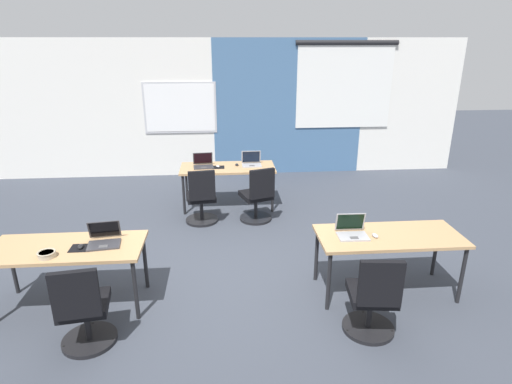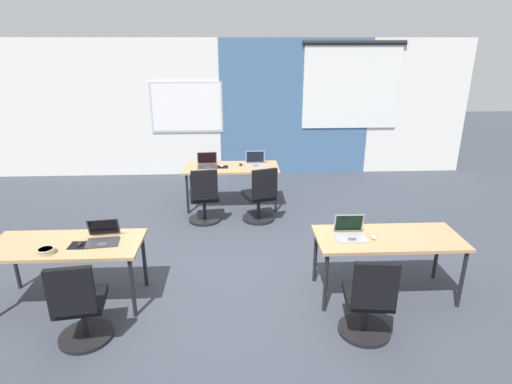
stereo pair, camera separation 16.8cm
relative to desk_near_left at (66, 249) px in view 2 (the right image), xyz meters
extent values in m
plane|color=#383D47|center=(1.75, 0.60, -0.66)|extent=(24.00, 24.00, 0.00)
cube|color=silver|center=(1.75, 4.80, 0.74)|extent=(10.00, 0.20, 2.80)
cube|color=#42668E|center=(3.07, 4.69, 0.74)|extent=(3.13, 0.01, 2.80)
cube|color=#B7B7BC|center=(0.83, 4.69, 0.78)|extent=(1.48, 0.02, 1.04)
cube|color=white|center=(0.83, 4.68, 0.78)|extent=(1.40, 0.02, 0.96)
cube|color=white|center=(4.23, 4.67, 1.16)|extent=(2.00, 0.02, 1.66)
cylinder|color=black|center=(4.23, 4.67, 2.04)|extent=(2.10, 0.10, 0.10)
cube|color=tan|center=(0.00, 0.00, 0.04)|extent=(1.60, 0.70, 0.04)
cylinder|color=black|center=(0.74, -0.30, -0.32)|extent=(0.04, 0.04, 0.68)
cylinder|color=black|center=(-0.74, 0.30, -0.32)|extent=(0.04, 0.04, 0.68)
cylinder|color=black|center=(0.74, 0.30, -0.32)|extent=(0.04, 0.04, 0.68)
cube|color=tan|center=(3.50, 0.00, 0.04)|extent=(1.60, 0.70, 0.04)
cylinder|color=black|center=(2.76, -0.30, -0.32)|extent=(0.04, 0.04, 0.68)
cylinder|color=black|center=(4.24, -0.30, -0.32)|extent=(0.04, 0.04, 0.68)
cylinder|color=black|center=(2.76, 0.30, -0.32)|extent=(0.04, 0.04, 0.68)
cylinder|color=black|center=(4.24, 0.30, -0.32)|extent=(0.04, 0.04, 0.68)
cube|color=tan|center=(1.75, 2.80, 0.04)|extent=(1.60, 0.70, 0.04)
cylinder|color=black|center=(1.01, 2.50, -0.32)|extent=(0.04, 0.04, 0.68)
cylinder|color=black|center=(2.49, 2.50, -0.32)|extent=(0.04, 0.04, 0.68)
cylinder|color=black|center=(1.01, 3.10, -0.32)|extent=(0.04, 0.04, 0.68)
cylinder|color=black|center=(2.49, 3.10, -0.32)|extent=(0.04, 0.04, 0.68)
cube|color=#333338|center=(1.34, 2.79, 0.07)|extent=(0.35, 0.26, 0.02)
cube|color=#4C4C4F|center=(1.35, 2.74, 0.08)|extent=(0.09, 0.07, 0.00)
cube|color=#333338|center=(1.33, 2.93, 0.18)|extent=(0.33, 0.10, 0.21)
cube|color=black|center=(1.33, 2.93, 0.18)|extent=(0.30, 0.09, 0.19)
cube|color=black|center=(1.58, 2.78, 0.06)|extent=(0.22, 0.19, 0.00)
ellipsoid|color=#B2B2B7|center=(1.58, 2.78, 0.08)|extent=(0.08, 0.11, 0.03)
cylinder|color=black|center=(1.31, 2.18, -0.64)|extent=(0.52, 0.52, 0.04)
cylinder|color=black|center=(1.31, 2.18, -0.45)|extent=(0.06, 0.06, 0.34)
cube|color=black|center=(1.31, 2.18, -0.24)|extent=(0.50, 0.50, 0.08)
cube|color=black|center=(1.35, 1.94, 0.03)|extent=(0.40, 0.12, 0.46)
sphere|color=black|center=(1.28, 2.42, -0.64)|extent=(0.04, 0.04, 0.04)
sphere|color=black|center=(1.54, 2.14, -0.64)|extent=(0.04, 0.04, 0.04)
sphere|color=black|center=(1.10, 2.08, -0.64)|extent=(0.04, 0.04, 0.04)
cube|color=#333338|center=(0.40, -0.01, 0.07)|extent=(0.36, 0.27, 0.02)
cube|color=#4C4C4F|center=(0.40, -0.06, 0.08)|extent=(0.10, 0.07, 0.00)
cube|color=#333338|center=(0.38, 0.14, 0.18)|extent=(0.34, 0.12, 0.21)
cube|color=black|center=(0.38, 0.13, 0.18)|extent=(0.30, 0.11, 0.18)
cube|color=black|center=(0.17, -0.05, 0.06)|extent=(0.22, 0.19, 0.00)
ellipsoid|color=black|center=(0.17, -0.05, 0.08)|extent=(0.07, 0.11, 0.03)
cylinder|color=black|center=(0.33, -0.63, -0.64)|extent=(0.52, 0.52, 0.04)
cylinder|color=black|center=(0.33, -0.63, -0.45)|extent=(0.06, 0.06, 0.34)
cube|color=black|center=(0.33, -0.63, -0.24)|extent=(0.50, 0.50, 0.08)
cube|color=black|center=(0.37, -0.88, 0.03)|extent=(0.40, 0.11, 0.46)
sphere|color=black|center=(0.30, -0.40, -0.64)|extent=(0.04, 0.04, 0.04)
sphere|color=black|center=(0.56, -0.67, -0.64)|extent=(0.04, 0.04, 0.04)
sphere|color=black|center=(0.12, -0.73, -0.64)|extent=(0.04, 0.04, 0.04)
cube|color=#9E9EA3|center=(3.07, -0.03, 0.07)|extent=(0.33, 0.24, 0.02)
cube|color=#4C4C4F|center=(3.07, -0.08, 0.08)|extent=(0.09, 0.06, 0.00)
cube|color=#9E9EA3|center=(3.08, 0.11, 0.19)|extent=(0.33, 0.06, 0.22)
cube|color=black|center=(3.08, 0.11, 0.19)|extent=(0.30, 0.05, 0.19)
ellipsoid|color=#B2B2B7|center=(3.32, -0.04, 0.08)|extent=(0.06, 0.10, 0.03)
cylinder|color=black|center=(3.09, -0.67, -0.64)|extent=(0.52, 0.52, 0.04)
cylinder|color=black|center=(3.09, -0.67, -0.45)|extent=(0.06, 0.06, 0.34)
cube|color=black|center=(3.09, -0.67, -0.24)|extent=(0.49, 0.49, 0.08)
cube|color=black|center=(3.06, -0.92, 0.03)|extent=(0.40, 0.10, 0.46)
sphere|color=black|center=(3.12, -0.44, -0.64)|extent=(0.04, 0.04, 0.04)
sphere|color=black|center=(3.30, -0.77, -0.64)|extent=(0.04, 0.04, 0.04)
sphere|color=black|center=(2.86, -0.72, -0.64)|extent=(0.04, 0.04, 0.04)
cube|color=#9E9EA3|center=(2.16, 2.82, 0.07)|extent=(0.33, 0.23, 0.02)
cube|color=#4C4C4F|center=(2.16, 2.77, 0.08)|extent=(0.09, 0.06, 0.00)
cube|color=#9E9EA3|center=(2.16, 2.96, 0.19)|extent=(0.33, 0.05, 0.22)
cube|color=black|center=(2.16, 2.95, 0.19)|extent=(0.30, 0.04, 0.19)
ellipsoid|color=black|center=(1.91, 2.86, 0.08)|extent=(0.07, 0.11, 0.03)
cylinder|color=black|center=(2.18, 2.19, -0.64)|extent=(0.52, 0.52, 0.04)
cylinder|color=black|center=(2.18, 2.19, -0.45)|extent=(0.06, 0.06, 0.34)
cube|color=black|center=(2.18, 2.19, -0.24)|extent=(0.56, 0.56, 0.08)
cube|color=black|center=(2.26, 1.95, 0.03)|extent=(0.40, 0.18, 0.46)
sphere|color=black|center=(2.11, 2.41, -0.64)|extent=(0.04, 0.04, 0.04)
sphere|color=black|center=(2.42, 2.19, -0.64)|extent=(0.04, 0.04, 0.04)
sphere|color=black|center=(1.99, 2.05, -0.64)|extent=(0.04, 0.04, 0.04)
cylinder|color=tan|center=(-0.11, -0.22, 0.09)|extent=(0.17, 0.17, 0.05)
torus|color=tan|center=(-0.11, -0.22, 0.11)|extent=(0.18, 0.18, 0.02)
cylinder|color=gold|center=(-0.11, -0.22, 0.11)|extent=(0.14, 0.14, 0.01)
camera|label=1|loc=(1.67, -4.11, 2.11)|focal=29.59mm
camera|label=2|loc=(1.84, -4.12, 2.11)|focal=29.59mm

